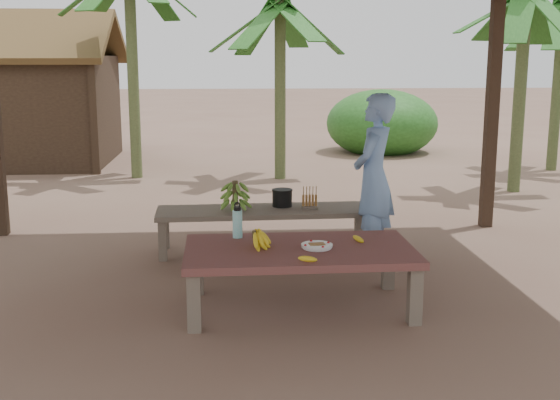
{
  "coord_description": "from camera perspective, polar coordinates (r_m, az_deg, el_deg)",
  "views": [
    {
      "loc": [
        -0.24,
        -5.61,
        1.97
      ],
      "look_at": [
        0.19,
        0.11,
        0.8
      ],
      "focal_mm": 45.0,
      "sensor_mm": 36.0,
      "label": 1
    }
  ],
  "objects": [
    {
      "name": "work_table",
      "position": [
        5.55,
        1.6,
        -4.53
      ],
      "size": [
        1.81,
        1.02,
        0.5
      ],
      "rotation": [
        0.0,
        0.0,
        0.01
      ],
      "color": "brown",
      "rests_on": "ground"
    },
    {
      "name": "loose_banana_side",
      "position": [
        5.74,
        6.38,
        -3.16
      ],
      "size": [
        0.1,
        0.14,
        0.04
      ],
      "primitive_type": "ellipsoid",
      "rotation": [
        0.0,
        0.0,
        0.49
      ],
      "color": "yellow",
      "rests_on": "work_table"
    },
    {
      "name": "skewer_rack",
      "position": [
        7.14,
        2.42,
        0.21
      ],
      "size": [
        0.18,
        0.09,
        0.24
      ],
      "primitive_type": null,
      "rotation": [
        0.0,
        0.0,
        0.03
      ],
      "color": "#A57F47",
      "rests_on": "bench"
    },
    {
      "name": "cooking_pot",
      "position": [
        7.27,
        0.18,
        0.15
      ],
      "size": [
        0.2,
        0.2,
        0.17
      ],
      "primitive_type": "cylinder",
      "color": "black",
      "rests_on": "bench"
    },
    {
      "name": "ground",
      "position": [
        5.95,
        -1.73,
        -7.8
      ],
      "size": [
        80.0,
        80.0,
        0.0
      ],
      "primitive_type": "plane",
      "color": "brown",
      "rests_on": "ground"
    },
    {
      "name": "loose_banana_front",
      "position": [
        5.15,
        2.26,
        -4.81
      ],
      "size": [
        0.15,
        0.05,
        0.04
      ],
      "primitive_type": "ellipsoid",
      "rotation": [
        0.0,
        0.0,
        1.59
      ],
      "color": "yellow",
      "rests_on": "work_table"
    },
    {
      "name": "woman",
      "position": [
        6.94,
        7.62,
        1.87
      ],
      "size": [
        0.63,
        0.71,
        1.64
      ],
      "primitive_type": "imported",
      "rotation": [
        0.0,
        0.0,
        -2.08
      ],
      "color": "#739CDA",
      "rests_on": "ground"
    },
    {
      "name": "water_flask",
      "position": [
        5.82,
        -3.48,
        -1.86
      ],
      "size": [
        0.08,
        0.08,
        0.3
      ],
      "color": "#45D9D2",
      "rests_on": "work_table"
    },
    {
      "name": "banana_plant_n",
      "position": [
        11.48,
        0.01,
        14.49
      ],
      "size": [
        1.8,
        1.8,
        3.05
      ],
      "color": "#596638",
      "rests_on": "ground"
    },
    {
      "name": "green_banana_stalk",
      "position": [
        7.11,
        -3.66,
        0.44
      ],
      "size": [
        0.28,
        0.28,
        0.31
      ],
      "primitive_type": null,
      "rotation": [
        0.0,
        0.0,
        0.03
      ],
      "color": "#598C2D",
      "rests_on": "bench"
    },
    {
      "name": "banana_plant_ne",
      "position": [
        10.92,
        19.32,
        14.3
      ],
      "size": [
        1.8,
        1.8,
        3.11
      ],
      "color": "#596638",
      "rests_on": "ground"
    },
    {
      "name": "ripe_banana_bunch",
      "position": [
        5.52,
        -2.11,
        -3.11
      ],
      "size": [
        0.27,
        0.24,
        0.15
      ],
      "primitive_type": null,
      "rotation": [
        0.0,
        0.0,
        -0.08
      ],
      "color": "yellow",
      "rests_on": "work_table"
    },
    {
      "name": "bench",
      "position": [
        7.18,
        -1.23,
        -1.16
      ],
      "size": [
        2.22,
        0.66,
        0.45
      ],
      "rotation": [
        0.0,
        0.0,
        0.03
      ],
      "color": "brown",
      "rests_on": "ground"
    },
    {
      "name": "plate",
      "position": [
        5.52,
        3.02,
        -3.75
      ],
      "size": [
        0.25,
        0.25,
        0.04
      ],
      "color": "white",
      "rests_on": "work_table"
    },
    {
      "name": "hut",
      "position": [
        14.29,
        -21.77,
        7.23
      ],
      "size": [
        4.4,
        3.43,
        2.85
      ],
      "color": "black",
      "rests_on": "ground"
    }
  ]
}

